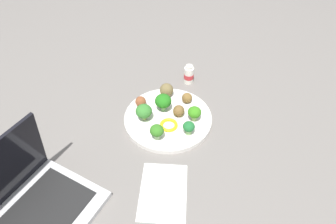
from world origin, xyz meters
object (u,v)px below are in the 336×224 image
Objects in this scene: broccoli_floret_front_left at (194,113)px; broccoli_floret_near_rim at (189,127)px; broccoli_floret_back_left at (157,131)px; knife at (171,188)px; yogurt_bottle at (189,75)px; broccoli_floret_far_rim at (144,111)px; laptop at (19,216)px; meatball_front_left at (141,101)px; pepper_ring_far_rim at (169,125)px; broccoli_floret_mid_left at (163,101)px; napkin at (163,191)px; meatball_mid_left at (187,98)px; fork at (157,187)px; plate at (168,118)px; meatball_back_left at (179,111)px; meatball_center at (167,90)px.

broccoli_floret_near_rim is (-0.06, 0.01, -0.00)m from broccoli_floret_front_left.
broccoli_floret_back_left is at bearing 130.28° from broccoli_floret_front_left.
knife is 2.00× the size of yogurt_bottle.
laptop reaches higher than broccoli_floret_far_rim.
broccoli_floret_far_rim is 0.15m from broccoli_floret_near_rim.
yogurt_bottle is at bearing 7.36° from broccoli_floret_front_left.
laptop reaches higher than broccoli_floret_back_left.
meatball_front_left is at bearing 27.64° from broccoli_floret_back_left.
broccoli_floret_front_left is 0.09m from pepper_ring_far_rim.
broccoli_floret_mid_left reaches higher than napkin.
broccoli_floret_back_left is 0.31m from yogurt_bottle.
meatball_mid_left and meatball_front_left have the same top height.
broccoli_floret_mid_left reaches higher than fork.
laptop reaches higher than broccoli_floret_front_left.
fork is (-0.21, 0.01, -0.01)m from pepper_ring_far_rim.
yogurt_bottle is (0.16, -0.15, -0.00)m from meatball_front_left.
broccoli_floret_back_left reaches higher than pepper_ring_far_rim.
plate is 0.26m from napkin.
meatball_front_left is 0.21× the size of napkin.
laptop is (-0.34, 0.31, 0.02)m from pepper_ring_far_rim.
broccoli_floret_mid_left is at bearing 69.19° from meatball_back_left.
meatball_center reaches higher than plate.
meatball_mid_left is at bearing -77.45° from meatball_front_left.
plate is 6.20× the size of broccoli_floret_near_rim.
yogurt_bottle reaches higher than fork.
napkin is at bearing -175.29° from meatball_center.
laptop reaches higher than meatball_mid_left.
broccoli_floret_back_left is 0.43× the size of fork.
meatball_front_left is at bearing 75.77° from meatball_back_left.
meatball_center is at bearing -30.91° from laptop.
meatball_mid_left is at bearing -38.37° from laptop.
broccoli_floret_near_rim is 0.37× the size of fork.
knife is at bearing 179.83° from meatball_back_left.
meatball_front_left is at bearing 80.48° from broccoli_floret_mid_left.
broccoli_floret_back_left is 0.14× the size of laptop.
knife is at bearing -155.63° from broccoli_floret_far_rim.
meatball_front_left is at bearing 19.85° from napkin.
broccoli_floret_mid_left is 0.16× the size of laptop.
broccoli_floret_mid_left reaches higher than plate.
broccoli_floret_mid_left is 0.13m from broccoli_floret_back_left.
broccoli_floret_near_rim is 0.27× the size of napkin.
broccoli_floret_near_rim is at bearing -15.56° from napkin.
broccoli_floret_near_rim reaches higher than napkin.
broccoli_floret_far_rim is 0.26m from knife.
meatball_mid_left is 0.15m from meatball_front_left.
meatball_front_left is (0.01, 0.08, -0.02)m from broccoli_floret_mid_left.
broccoli_floret_near_rim is 0.87× the size of broccoli_floret_back_left.
pepper_ring_far_rim is at bearing 2.07° from napkin.
pepper_ring_far_rim reaches higher than napkin.
fork is (-0.25, 0.00, -0.00)m from plate.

